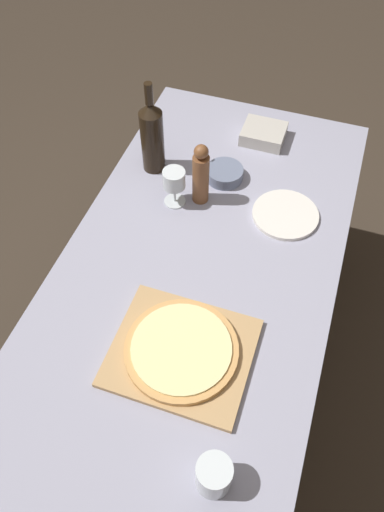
{
  "coord_description": "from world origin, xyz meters",
  "views": [
    {
      "loc": [
        0.28,
        -0.91,
        2.02
      ],
      "look_at": [
        -0.01,
        -0.03,
        0.8
      ],
      "focal_mm": 35.0,
      "sensor_mm": 36.0,
      "label": 1
    }
  ],
  "objects_px": {
    "wine_bottle": "(152,136)",
    "pepper_mill": "(201,175)",
    "wine_glass": "(174,181)",
    "small_bowl": "(225,174)",
    "pizza": "(181,349)"
  },
  "relations": [
    {
      "from": "wine_bottle",
      "to": "pepper_mill",
      "type": "height_order",
      "value": "wine_bottle"
    },
    {
      "from": "pizza",
      "to": "wine_glass",
      "type": "relative_size",
      "value": 2.26
    },
    {
      "from": "pepper_mill",
      "to": "wine_glass",
      "type": "bearing_deg",
      "value": -152.64
    },
    {
      "from": "small_bowl",
      "to": "wine_glass",
      "type": "bearing_deg",
      "value": -127.8
    },
    {
      "from": "pizza",
      "to": "wine_glass",
      "type": "xyz_separation_m",
      "value": [
        -0.22,
        0.54,
        0.07
      ]
    },
    {
      "from": "wine_glass",
      "to": "pepper_mill",
      "type": "bearing_deg",
      "value": 27.36
    },
    {
      "from": "pepper_mill",
      "to": "wine_glass",
      "type": "height_order",
      "value": "pepper_mill"
    },
    {
      "from": "wine_bottle",
      "to": "pepper_mill",
      "type": "distance_m",
      "value": 0.24
    },
    {
      "from": "pepper_mill",
      "to": "small_bowl",
      "type": "relative_size",
      "value": 1.8
    },
    {
      "from": "wine_bottle",
      "to": "wine_glass",
      "type": "distance_m",
      "value": 0.2
    },
    {
      "from": "pizza",
      "to": "pepper_mill",
      "type": "height_order",
      "value": "pepper_mill"
    },
    {
      "from": "wine_bottle",
      "to": "pepper_mill",
      "type": "xyz_separation_m",
      "value": [
        0.21,
        -0.1,
        -0.03
      ]
    },
    {
      "from": "pizza",
      "to": "pepper_mill",
      "type": "bearing_deg",
      "value": 103.16
    },
    {
      "from": "pepper_mill",
      "to": "pizza",
      "type": "bearing_deg",
      "value": -76.84
    },
    {
      "from": "wine_glass",
      "to": "wine_bottle",
      "type": "bearing_deg",
      "value": 132.95
    }
  ]
}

